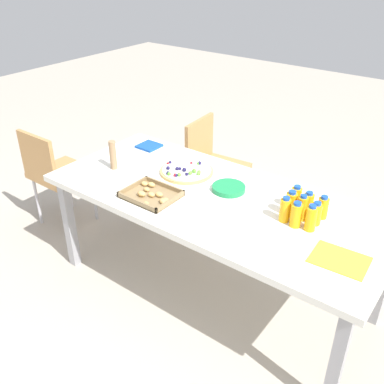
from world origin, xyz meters
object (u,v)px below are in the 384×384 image
juice_bottle_4 (302,208)px  juice_bottle_5 (291,204)px  chair_end (54,170)px  chair_near_right (212,161)px  fruit_pizza (186,171)px  cardboard_tube (113,155)px  paper_folder (340,260)px  juice_bottle_8 (285,210)px  snack_tray (151,195)px  party_table (214,205)px  juice_bottle_1 (308,203)px  juice_bottle_7 (296,215)px  juice_bottle_6 (311,218)px  juice_bottle_3 (316,214)px  juice_bottle_2 (296,198)px  juice_bottle_0 (323,208)px  napkin_stack (149,146)px  plate_stack (229,188)px

juice_bottle_4 → juice_bottle_5: same height
chair_end → juice_bottle_4: bearing=5.4°
chair_near_right → fruit_pizza: size_ratio=2.40×
cardboard_tube → paper_folder: size_ratio=0.75×
juice_bottle_8 → snack_tray: size_ratio=0.47×
party_table → juice_bottle_1: size_ratio=15.33×
juice_bottle_7 → fruit_pizza: bearing=-9.3°
fruit_pizza → juice_bottle_6: bearing=172.1°
snack_tray → paper_folder: size_ratio=1.19×
juice_bottle_5 → snack_tray: size_ratio=0.49×
chair_end → juice_bottle_5: juice_bottle_5 is taller
juice_bottle_3 → juice_bottle_5: juice_bottle_5 is taller
juice_bottle_6 → juice_bottle_8: 0.14m
juice_bottle_5 → paper_folder: 0.43m
juice_bottle_2 → cardboard_tube: cardboard_tube is taller
party_table → juice_bottle_5: bearing=-169.6°
juice_bottle_7 → juice_bottle_8: juice_bottle_8 is taller
chair_near_right → snack_tray: (-0.26, 1.00, 0.24)m
juice_bottle_0 → juice_bottle_6: size_ratio=0.89×
chair_near_right → juice_bottle_8: (-1.00, 0.76, 0.29)m
juice_bottle_6 → paper_folder: (-0.22, 0.15, -0.07)m
party_table → snack_tray: size_ratio=6.68×
juice_bottle_4 → snack_tray: bearing=20.8°
chair_end → juice_bottle_5: (-1.87, -0.19, 0.30)m
fruit_pizza → snack_tray: (-0.02, 0.37, -0.00)m
cardboard_tube → paper_folder: bearing=178.7°
snack_tray → paper_folder: 1.11m
juice_bottle_5 → juice_bottle_8: (-0.00, 0.07, -0.00)m
chair_end → juice_bottle_7: (-1.94, -0.11, 0.29)m
juice_bottle_2 → napkin_stack: (1.22, -0.14, -0.06)m
juice_bottle_8 → plate_stack: bearing=-13.4°
plate_stack → napkin_stack: (0.81, -0.19, -0.01)m
juice_bottle_0 → juice_bottle_2: bearing=1.4°
party_table → chair_near_right: bearing=-54.3°
napkin_stack → paper_folder: 1.65m
juice_bottle_1 → juice_bottle_3: 0.10m
juice_bottle_0 → juice_bottle_2: (0.16, 0.00, 0.01)m
chair_near_right → juice_bottle_1: bearing=55.6°
plate_stack → party_table: bearing=75.8°
party_table → juice_bottle_6: bearing=-178.8°
juice_bottle_1 → juice_bottle_6: (-0.08, 0.14, 0.01)m
chair_near_right → juice_bottle_0: bearing=57.7°
chair_end → juice_bottle_1: (-1.94, -0.26, 0.29)m
chair_end → cardboard_tube: size_ratio=4.26×
party_table → juice_bottle_3: size_ratio=15.54×
chair_near_right → paper_folder: size_ratio=3.19×
juice_bottle_0 → juice_bottle_1: (0.08, 0.01, 0.00)m
juice_bottle_2 → juice_bottle_3: (-0.15, 0.08, -0.01)m
juice_bottle_1 → juice_bottle_4: 0.08m
fruit_pizza → chair_near_right: bearing=-69.6°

